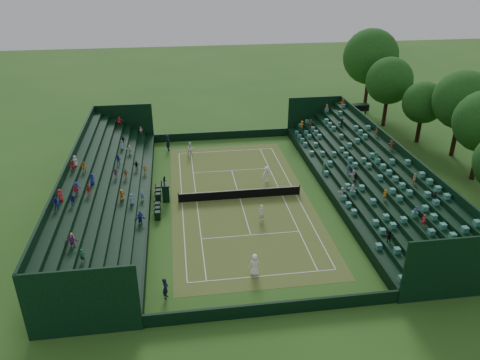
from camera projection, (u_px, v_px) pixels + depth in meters
The scene contains 19 objects.
ground at pixel (240, 199), 44.48m from camera, with size 160.00×160.00×0.00m, color #27581C.
court_surface at pixel (240, 199), 44.47m from camera, with size 12.97×26.77×0.01m, color #3B6A23.
perimeter_wall_north at pixel (222, 135), 58.36m from camera, with size 17.17×0.20×1.00m, color black.
perimeter_wall_south at pixel (275, 308), 30.15m from camera, with size 17.17×0.20×1.00m, color black.
perimeter_wall_east at pixel (326, 188), 45.33m from camera, with size 0.20×31.77×1.00m, color black.
perimeter_wall_west at pixel (149, 200), 43.18m from camera, with size 0.20×31.77×1.00m, color black.
north_grandstand at pixel (369, 176), 45.39m from camera, with size 6.60×32.00×4.90m.
south_grandstand at pixel (101, 193), 42.19m from camera, with size 6.60×32.00×4.90m.
tennis_net at pixel (240, 194), 44.24m from camera, with size 11.67×0.10×1.06m.
scoreboard_tower at pixel (360, 108), 59.54m from camera, with size 2.00×1.00×3.70m.
tree_row at pixel (419, 88), 55.24m from camera, with size 10.63×37.89×11.68m.
umpire_chair at pixel (165, 191), 43.59m from camera, with size 0.82×0.82×2.59m.
courtside_chairs at pixel (158, 202), 43.12m from camera, with size 0.52×5.49×1.13m.
player_near_west at pixel (255, 265), 33.71m from camera, with size 0.85×0.55×1.74m, color white.
player_near_east at pixel (261, 213), 40.51m from camera, with size 0.59×0.38×1.61m, color silver.
player_far_west at pixel (191, 149), 53.37m from camera, with size 0.83×0.65×1.70m, color white.
player_far_east at pixel (267, 174), 47.29m from camera, with size 1.14×0.66×1.76m, color white.
line_judge_north at pixel (168, 143), 54.78m from camera, with size 0.70×0.46×1.93m, color black.
line_judge_south at pixel (165, 288), 31.50m from camera, with size 0.58×0.38×1.58m, color black.
Camera 1 is at (-5.50, -38.72, 21.26)m, focal length 35.00 mm.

